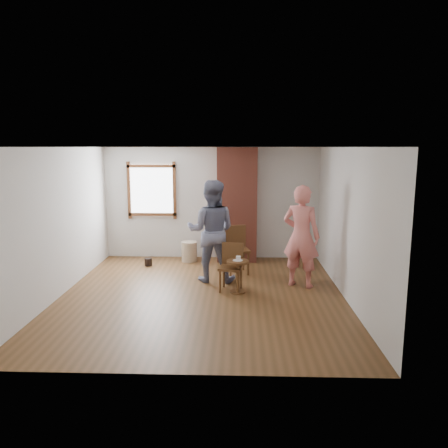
# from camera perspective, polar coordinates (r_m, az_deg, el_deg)

# --- Properties ---
(ground) EXTENTS (5.50, 5.50, 0.00)m
(ground) POSITION_cam_1_polar(r_m,az_deg,el_deg) (7.87, -2.87, -9.28)
(ground) COLOR brown
(ground) RESTS_ON ground
(room_shell) EXTENTS (5.04, 5.52, 2.62)m
(room_shell) POSITION_cam_1_polar(r_m,az_deg,el_deg) (8.08, -3.02, 4.38)
(room_shell) COLOR silver
(room_shell) RESTS_ON ground
(brick_chimney) EXTENTS (0.90, 0.50, 2.60)m
(brick_chimney) POSITION_cam_1_polar(r_m,az_deg,el_deg) (9.99, 1.71, 2.53)
(brick_chimney) COLOR #A54D3A
(brick_chimney) RESTS_ON ground
(stoneware_crock) EXTENTS (0.44, 0.44, 0.46)m
(stoneware_crock) POSITION_cam_1_polar(r_m,az_deg,el_deg) (10.09, -4.56, -3.60)
(stoneware_crock) COLOR tan
(stoneware_crock) RESTS_ON ground
(dark_pot) EXTENTS (0.22, 0.22, 0.17)m
(dark_pot) POSITION_cam_1_polar(r_m,az_deg,el_deg) (9.87, -9.86, -4.91)
(dark_pot) COLOR black
(dark_pot) RESTS_ON ground
(dining_chair_left) EXTENTS (0.56, 0.56, 0.98)m
(dining_chair_left) POSITION_cam_1_polar(r_m,az_deg,el_deg) (9.13, 1.63, -2.96)
(dining_chair_left) COLOR brown
(dining_chair_left) RESTS_ON ground
(dining_chair_right) EXTENTS (0.47, 0.47, 0.86)m
(dining_chair_right) POSITION_cam_1_polar(r_m,az_deg,el_deg) (8.04, 0.98, -5.26)
(dining_chair_right) COLOR brown
(dining_chair_right) RESTS_ON ground
(side_table) EXTENTS (0.40, 0.40, 0.60)m
(side_table) POSITION_cam_1_polar(r_m,az_deg,el_deg) (7.88, 1.80, -6.17)
(side_table) COLOR brown
(side_table) RESTS_ON ground
(cake_plate) EXTENTS (0.18, 0.18, 0.01)m
(cake_plate) POSITION_cam_1_polar(r_m,az_deg,el_deg) (7.83, 1.81, -4.75)
(cake_plate) COLOR white
(cake_plate) RESTS_ON side_table
(cake_slice) EXTENTS (0.08, 0.07, 0.06)m
(cake_slice) POSITION_cam_1_polar(r_m,az_deg,el_deg) (7.82, 1.89, -4.51)
(cake_slice) COLOR white
(cake_slice) RESTS_ON cake_plate
(man) EXTENTS (1.01, 0.82, 1.98)m
(man) POSITION_cam_1_polar(r_m,az_deg,el_deg) (8.47, -1.67, -0.92)
(man) COLOR #141538
(man) RESTS_ON ground
(person_pink) EXTENTS (0.83, 0.72, 1.92)m
(person_pink) POSITION_cam_1_polar(r_m,az_deg,el_deg) (8.25, 10.04, -1.59)
(person_pink) COLOR #EC7D76
(person_pink) RESTS_ON ground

